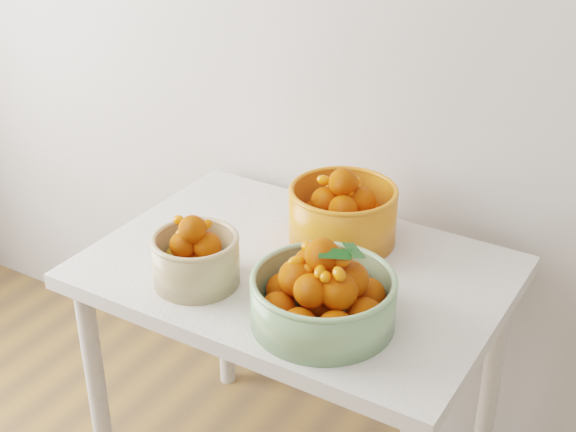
% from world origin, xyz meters
% --- Properties ---
extents(table, '(1.00, 0.70, 0.75)m').
position_xyz_m(table, '(-0.16, 1.60, 0.65)').
color(table, silver).
rests_on(table, ground).
extents(bowl_cream, '(0.27, 0.27, 0.18)m').
position_xyz_m(bowl_cream, '(-0.32, 1.42, 0.82)').
color(bowl_cream, tan).
rests_on(bowl_cream, table).
extents(bowl_green, '(0.38, 0.38, 0.20)m').
position_xyz_m(bowl_green, '(0.01, 1.43, 0.82)').
color(bowl_green, '#7DA471').
rests_on(bowl_green, table).
extents(bowl_orange, '(0.35, 0.35, 0.20)m').
position_xyz_m(bowl_orange, '(-0.12, 1.77, 0.83)').
color(bowl_orange, orange).
rests_on(bowl_orange, table).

